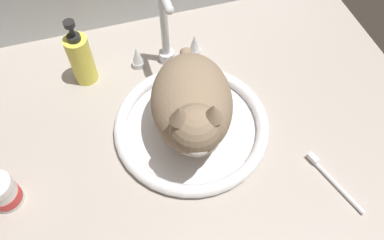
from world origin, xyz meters
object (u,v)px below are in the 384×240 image
object	(u,v)px
sink_basin	(192,127)
cat	(193,108)
faucet	(166,37)
soap_pump_bottle	(81,58)
pill_bottle	(3,193)
toothbrush	(334,181)

from	to	relation	value
sink_basin	cat	distance (cm)	9.94
sink_basin	cat	size ratio (longest dim) A/B	1.00
faucet	soap_pump_bottle	distance (cm)	21.28
soap_pump_bottle	pill_bottle	size ratio (longest dim) A/B	2.28
sink_basin	soap_pump_bottle	world-z (taller)	soap_pump_bottle
faucet	soap_pump_bottle	world-z (taller)	faucet
sink_basin	toothbrush	bearing A→B (deg)	-40.78
sink_basin	cat	bearing A→B (deg)	-102.44
sink_basin	pill_bottle	size ratio (longest dim) A/B	4.39
sink_basin	soap_pump_bottle	xyz separation A→B (cm)	(-21.24, 22.99, 5.85)
sink_basin	pill_bottle	distance (cm)	41.91
sink_basin	toothbrush	size ratio (longest dim) A/B	2.27
soap_pump_bottle	pill_bottle	distance (cm)	35.40
sink_basin	pill_bottle	xyz separation A→B (cm)	(-41.41, -5.91, 2.51)
sink_basin	toothbrush	xyz separation A→B (cm)	(25.09, -21.65, -0.67)
faucet	cat	xyz separation A→B (cm)	(-0.37, -24.41, 2.58)
faucet	soap_pump_bottle	xyz separation A→B (cm)	(-21.24, 0.25, -1.35)
cat	toothbrush	world-z (taller)	cat
soap_pump_bottle	faucet	bearing A→B (deg)	-0.66
faucet	soap_pump_bottle	bearing A→B (deg)	179.34
pill_bottle	cat	bearing A→B (deg)	5.90
soap_pump_bottle	pill_bottle	xyz separation A→B (cm)	(-20.17, -28.90, -3.35)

